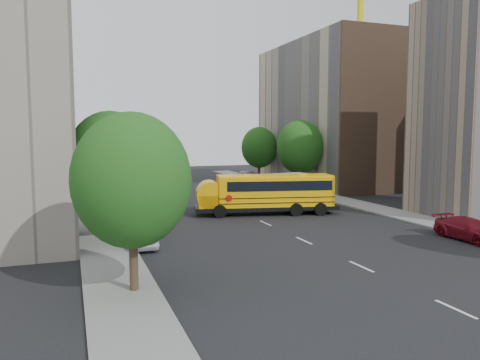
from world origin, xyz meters
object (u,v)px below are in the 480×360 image
street_tree_0 (132,180)px  parked_car_0 (141,236)px  parked_car_1 (121,199)px  parked_car_5 (248,177)px  parked_car_2 (108,188)px  tower_crane (373,14)px  safari_truck (281,187)px  parked_car_3 (469,229)px  street_tree_4 (300,147)px  street_tree_5 (259,147)px  street_tree_1 (111,160)px  school_bus (265,192)px  street_tree_2 (95,152)px

street_tree_0 → parked_car_0: (1.40, 7.82, -3.97)m
parked_car_1 → parked_car_5: 25.00m
parked_car_2 → tower_crane: bearing=-169.9°
safari_truck → parked_car_3: bearing=-90.6°
street_tree_4 → parked_car_1: size_ratio=1.75×
street_tree_4 → street_tree_5: (-0.00, 12.00, -0.37)m
tower_crane → street_tree_1: 55.74m
school_bus → parked_car_3: size_ratio=2.55×
tower_crane → street_tree_4: (-19.25, -14.00, -19.40)m
tower_crane → parked_car_2: 47.29m
tower_crane → parked_car_1: 49.71m
street_tree_2 → parked_car_3: (20.60, -25.35, -4.15)m
street_tree_0 → school_bus: size_ratio=0.62×
parked_car_1 → parked_car_3: (18.80, -20.59, -0.09)m
street_tree_0 → school_bus: street_tree_0 is taller
tower_crane → street_tree_0: tower_crane is taller
street_tree_1 → street_tree_5: bearing=53.7°
safari_truck → parked_car_5: safari_truck is taller
street_tree_0 → parked_car_1: 23.63m
tower_crane → street_tree_2: bearing=-161.3°
street_tree_5 → parked_car_2: 22.17m
school_bus → safari_truck: school_bus is taller
school_bus → parked_car_1: size_ratio=2.57×
street_tree_4 → parked_car_1: (-20.20, -4.76, -4.31)m
street_tree_2 → safari_truck: (17.02, -5.74, -3.44)m
street_tree_0 → street_tree_2: 28.00m
parked_car_1 → parked_car_2: (-0.40, 9.59, -0.04)m
street_tree_0 → street_tree_4: size_ratio=0.91×
street_tree_2 → parked_car_1: size_ratio=1.66×
street_tree_4 → street_tree_0: bearing=-128.2°
parked_car_2 → parked_car_5: (18.96, 7.16, 0.01)m
street_tree_4 → street_tree_5: size_ratio=1.08×
tower_crane → parked_car_2: size_ratio=6.83×
tower_crane → street_tree_1: (-41.25, -32.00, -19.52)m
parked_car_1 → parked_car_2: bearing=-92.2°
parked_car_2 → street_tree_0: bearing=84.7°
school_bus → parked_car_0: 13.65m
parked_car_3 → parked_car_5: bearing=90.0°
tower_crane → parked_car_3: 50.41m
parked_car_1 → parked_car_2: size_ratio=0.88×
tower_crane → street_tree_1: bearing=-142.2°
street_tree_1 → parked_car_3: street_tree_1 is taller
parked_car_0 → parked_car_5: 37.34m
parked_car_2 → parked_car_3: (19.20, -30.18, -0.05)m
street_tree_2 → parked_car_1: bearing=-69.3°
street_tree_5 → parked_car_2: bearing=-160.8°
street_tree_1 → street_tree_5: (22.00, 30.00, -0.25)m
street_tree_1 → safari_truck: size_ratio=1.23×
street_tree_0 → parked_car_5: size_ratio=1.66×
street_tree_2 → street_tree_4: street_tree_4 is taller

